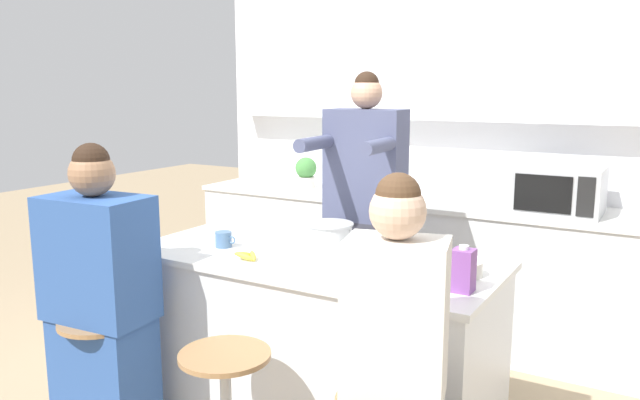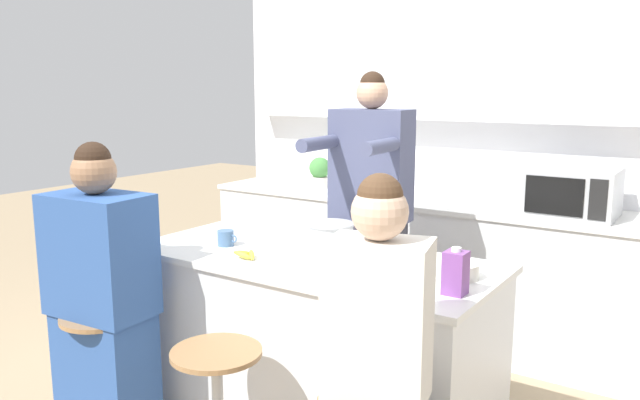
% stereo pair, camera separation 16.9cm
% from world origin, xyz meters
% --- Properties ---
extents(wall_back, '(3.67, 0.22, 2.70)m').
position_xyz_m(wall_back, '(0.00, 1.81, 1.54)').
color(wall_back, white).
rests_on(wall_back, ground_plane).
extents(back_counter, '(3.41, 0.63, 0.93)m').
position_xyz_m(back_counter, '(0.00, 1.51, 0.47)').
color(back_counter, silver).
rests_on(back_counter, ground_plane).
extents(kitchen_island, '(1.73, 0.77, 0.91)m').
position_xyz_m(kitchen_island, '(0.00, 0.00, 0.46)').
color(kitchen_island, black).
rests_on(kitchen_island, ground_plane).
extents(bar_stool_leftmost, '(0.38, 0.38, 0.67)m').
position_xyz_m(bar_stool_leftmost, '(-0.69, -0.65, 0.36)').
color(bar_stool_leftmost, '#997047').
rests_on(bar_stool_leftmost, ground_plane).
extents(person_cooking, '(0.46, 0.58, 1.76)m').
position_xyz_m(person_cooking, '(-0.04, 0.63, 0.87)').
color(person_cooking, '#383842').
rests_on(person_cooking, ground_plane).
extents(person_wrapped_blanket, '(0.48, 0.32, 1.44)m').
position_xyz_m(person_wrapped_blanket, '(-0.70, -0.63, 0.68)').
color(person_wrapped_blanket, '#2D5193').
rests_on(person_wrapped_blanket, ground_plane).
extents(cooking_pot, '(0.32, 0.24, 0.12)m').
position_xyz_m(cooking_pot, '(-0.01, 0.17, 0.97)').
color(cooking_pot, '#B7BABC').
rests_on(cooking_pot, kitchen_island).
extents(fruit_bowl, '(0.17, 0.17, 0.06)m').
position_xyz_m(fruit_bowl, '(0.69, 0.05, 0.94)').
color(fruit_bowl, silver).
rests_on(fruit_bowl, kitchen_island).
extents(coffee_cup_near, '(0.11, 0.08, 0.08)m').
position_xyz_m(coffee_cup_near, '(-0.45, -0.08, 0.94)').
color(coffee_cup_near, '#4C7099').
rests_on(coffee_cup_near, kitchen_island).
extents(banana_bunch, '(0.13, 0.09, 0.04)m').
position_xyz_m(banana_bunch, '(-0.21, -0.21, 0.92)').
color(banana_bunch, yellow).
rests_on(banana_bunch, kitchen_island).
extents(juice_carton, '(0.08, 0.08, 0.18)m').
position_xyz_m(juice_carton, '(0.76, -0.15, 0.99)').
color(juice_carton, '#7A428E').
rests_on(juice_carton, kitchen_island).
extents(microwave, '(0.51, 0.41, 0.28)m').
position_xyz_m(microwave, '(0.81, 1.48, 1.07)').
color(microwave, '#B2B5B7').
rests_on(microwave, back_counter).
extents(potted_plant, '(0.16, 0.16, 0.23)m').
position_xyz_m(potted_plant, '(-0.96, 1.51, 1.05)').
color(potted_plant, beige).
rests_on(potted_plant, back_counter).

